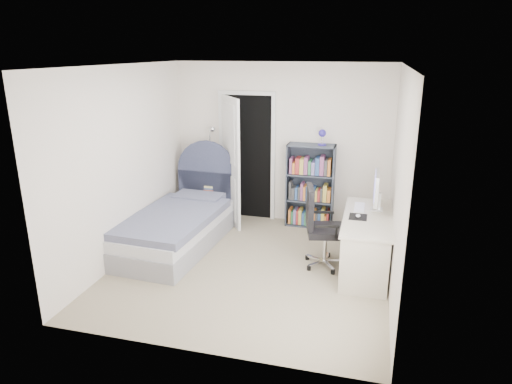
% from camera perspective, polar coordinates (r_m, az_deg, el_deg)
% --- Properties ---
extents(room_shell, '(3.50, 3.70, 2.60)m').
position_cam_1_polar(room_shell, '(5.50, -0.64, 2.42)').
color(room_shell, gray).
rests_on(room_shell, ground).
extents(door, '(0.92, 0.70, 2.06)m').
position_cam_1_polar(door, '(7.19, -2.43, 4.22)').
color(door, black).
rests_on(door, ground).
extents(bed, '(1.13, 2.20, 1.32)m').
position_cam_1_polar(bed, '(6.58, -9.47, -3.99)').
color(bed, gray).
rests_on(bed, ground).
extents(nightstand, '(0.41, 0.41, 0.60)m').
position_cam_1_polar(nightstand, '(7.40, -5.38, -0.61)').
color(nightstand, '#C9B97C').
rests_on(nightstand, ground).
extents(floor_lamp, '(0.22, 0.22, 1.51)m').
position_cam_1_polar(floor_lamp, '(7.54, -5.52, 1.49)').
color(floor_lamp, silver).
rests_on(floor_lamp, ground).
extents(bookcase, '(0.73, 0.31, 1.54)m').
position_cam_1_polar(bookcase, '(7.13, 6.83, 0.41)').
color(bookcase, '#3D4654').
rests_on(bookcase, ground).
extents(desk, '(0.59, 1.47, 1.20)m').
position_cam_1_polar(desk, '(5.89, 13.62, -5.90)').
color(desk, beige).
rests_on(desk, ground).
extents(office_chair, '(0.57, 0.59, 1.05)m').
position_cam_1_polar(office_chair, '(5.81, 7.92, -3.88)').
color(office_chair, silver).
rests_on(office_chair, ground).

